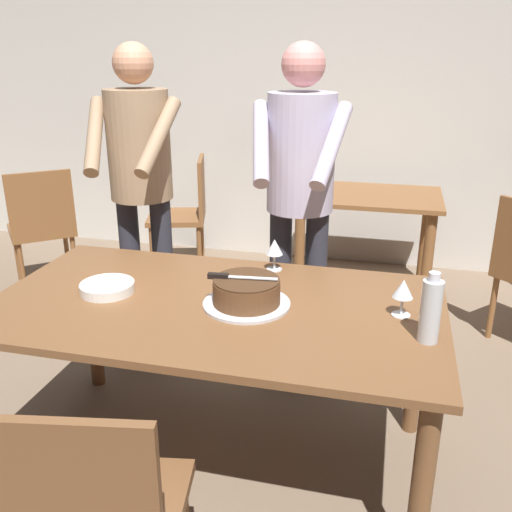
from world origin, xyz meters
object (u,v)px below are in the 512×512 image
Objects in this scene: main_dining_table at (215,324)px; water_bottle at (431,310)px; person_cutting_cake at (300,185)px; background_table at (366,216)px; wine_glass_far at (403,290)px; cake_on_platter at (247,293)px; background_chair_0 at (42,224)px; background_chair_2 at (186,210)px; wine_glass_near at (275,248)px; person_standing_beside at (140,175)px; cake_knife at (228,277)px; plate_stack at (107,288)px.

water_bottle reaches higher than main_dining_table.
person_cutting_cake is 1.72× the size of background_table.
wine_glass_far is 0.84m from person_cutting_cake.
cake_on_platter is 2.46m from background_chair_0.
background_chair_2 reaches higher than background_table.
cake_on_platter is 0.40m from wine_glass_near.
water_bottle is at bearing -30.72° from person_standing_beside.
wine_glass_near is at bearing -57.87° from background_chair_2.
main_dining_table is at bearing -175.11° from wine_glass_far.
wine_glass_far reaches higher than cake_knife.
background_chair_2 is (-0.31, 1.40, -0.58)m from person_standing_beside.
background_chair_0 is (-1.86, 1.50, -0.37)m from cake_knife.
cake_knife is at bearing 0.90° from plate_stack.
water_bottle is at bearing -10.52° from cake_on_platter.
person_cutting_cake reaches higher than wine_glass_far.
background_table is at bearing 98.78° from water_bottle.
background_chair_0 is (-1.17, 0.77, -0.58)m from person_standing_beside.
cake_knife is (-0.07, -0.01, 0.06)m from cake_on_platter.
background_chair_0 is at bearing 158.35° from person_cutting_cake.
cake_knife is at bearing -103.40° from wine_glass_near.
wine_glass_far is (1.17, 0.07, 0.08)m from plate_stack.
plate_stack is (-0.51, -0.01, -0.10)m from cake_knife.
background_chair_2 is at bearing 113.73° from main_dining_table.
water_bottle reaches higher than background_chair_2.
plate_stack reaches higher than main_dining_table.
person_cutting_cake reaches higher than background_table.
wine_glass_near is (0.02, 0.39, 0.05)m from cake_on_platter.
person_cutting_cake is 0.84m from person_standing_beside.
person_cutting_cake is at bearing -21.65° from background_chair_0.
background_chair_0 is (-1.96, 1.10, -0.36)m from wine_glass_near.
cake_on_platter is 0.75m from person_cutting_cake.
plate_stack is (-0.46, -0.01, 0.12)m from main_dining_table.
cake_knife is 0.30× the size of background_chair_0.
background_table is 1.11× the size of background_chair_2.
wine_glass_near is 0.16× the size of background_chair_0.
background_chair_2 is at bearing 173.93° from background_table.
cake_on_platter is at bearing 2.71° from main_dining_table.
wine_glass_far is (0.58, 0.05, 0.05)m from cake_on_platter.
cake_knife is 2.39m from background_chair_2.
background_chair_0 is (-2.51, 1.44, -0.36)m from wine_glass_far.
background_chair_2 is at bearing 128.45° from wine_glass_far.
background_chair_0 reaches higher than cake_knife.
person_cutting_cake and person_standing_beside have the same top height.
wine_glass_near is 1.00× the size of wine_glass_far.
person_standing_beside reaches higher than background_chair_0.
background_table is 2.33m from background_chair_0.
plate_stack is 0.13× the size of person_standing_beside.
main_dining_table is 0.47m from wine_glass_near.
wine_glass_far is at bearing 4.89° from main_dining_table.
person_standing_beside is (-0.63, 0.73, 0.42)m from main_dining_table.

